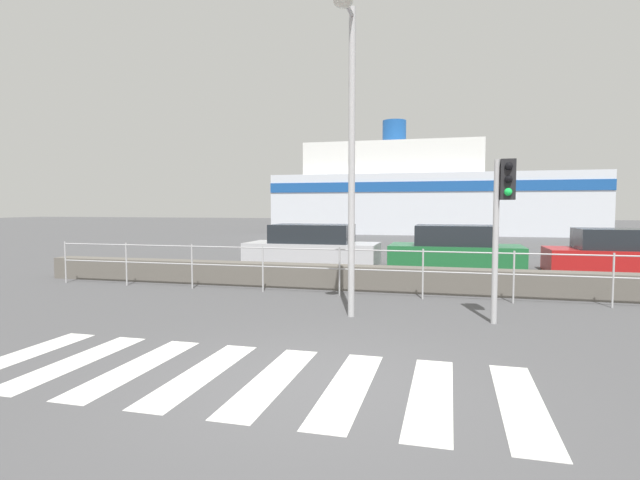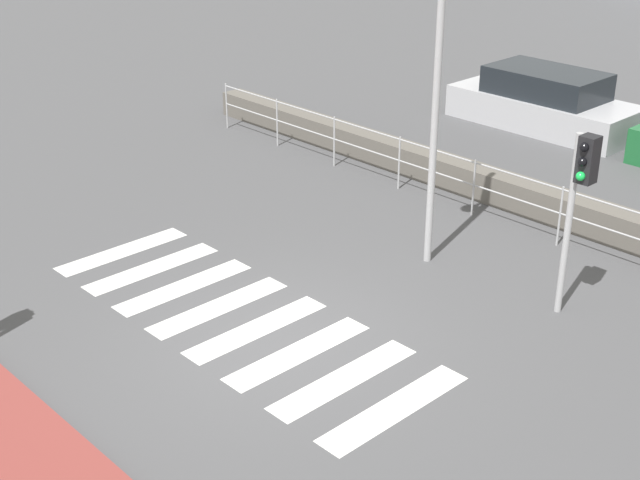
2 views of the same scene
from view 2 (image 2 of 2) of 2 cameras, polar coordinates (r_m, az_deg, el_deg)
ground_plane at (r=12.72m, az=-2.66°, el=-6.50°), size 160.00×160.00×0.00m
sidewalk_brick at (r=10.96m, az=-19.52°, el=-13.57°), size 24.00×1.80×0.12m
crosswalk at (r=13.35m, az=-5.31°, el=-4.95°), size 6.75×2.40×0.01m
seawall at (r=17.09m, az=13.99°, el=2.38°), size 18.52×0.55×0.58m
harbor_fence at (r=16.24m, az=12.44°, el=2.99°), size 16.71×0.04×1.10m
traffic_light_far at (r=13.03m, az=16.28°, el=3.36°), size 0.34×0.32×2.80m
streetlamp at (r=13.80m, az=7.06°, el=11.44°), size 0.32×1.05×5.52m
parked_car_silver at (r=22.39m, az=14.16°, el=8.52°), size 4.54×1.85×1.40m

